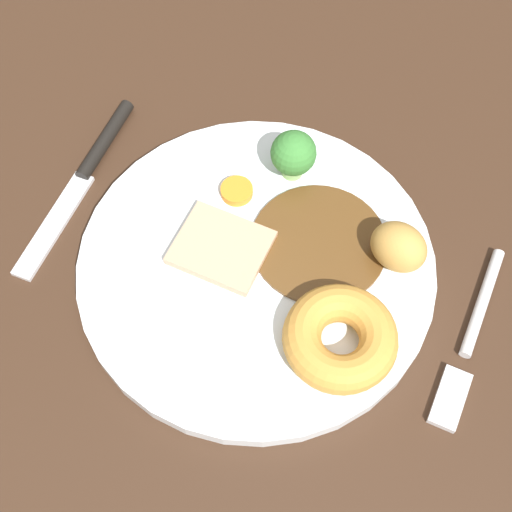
% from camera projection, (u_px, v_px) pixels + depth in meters
% --- Properties ---
extents(dining_table, '(1.20, 0.84, 0.04)m').
position_uv_depth(dining_table, '(223.00, 269.00, 0.57)').
color(dining_table, '#382316').
rests_on(dining_table, ground).
extents(dinner_plate, '(0.28, 0.28, 0.01)m').
position_uv_depth(dinner_plate, '(256.00, 266.00, 0.54)').
color(dinner_plate, white).
rests_on(dinner_plate, dining_table).
extents(gravy_pool, '(0.11, 0.11, 0.00)m').
position_uv_depth(gravy_pool, '(319.00, 243.00, 0.54)').
color(gravy_pool, '#563819').
rests_on(gravy_pool, dinner_plate).
extents(meat_slice_main, '(0.07, 0.06, 0.01)m').
position_uv_depth(meat_slice_main, '(216.00, 247.00, 0.54)').
color(meat_slice_main, tan).
rests_on(meat_slice_main, dinner_plate).
extents(yorkshire_pudding, '(0.08, 0.08, 0.03)m').
position_uv_depth(yorkshire_pudding, '(340.00, 338.00, 0.49)').
color(yorkshire_pudding, '#C68938').
rests_on(yorkshire_pudding, dinner_plate).
extents(roast_potato_left, '(0.05, 0.05, 0.04)m').
position_uv_depth(roast_potato_left, '(399.00, 247.00, 0.52)').
color(roast_potato_left, '#BC8C42').
rests_on(roast_potato_left, dinner_plate).
extents(carrot_coin_front, '(0.03, 0.03, 0.01)m').
position_uv_depth(carrot_coin_front, '(237.00, 191.00, 0.57)').
color(carrot_coin_front, orange).
rests_on(carrot_coin_front, dinner_plate).
extents(broccoli_floret, '(0.04, 0.04, 0.04)m').
position_uv_depth(broccoli_floret, '(293.00, 154.00, 0.56)').
color(broccoli_floret, '#8CB766').
rests_on(broccoli_floret, dinner_plate).
extents(fork, '(0.03, 0.15, 0.01)m').
position_uv_depth(fork, '(470.00, 340.00, 0.52)').
color(fork, silver).
rests_on(fork, dining_table).
extents(knife, '(0.02, 0.19, 0.01)m').
position_uv_depth(knife, '(87.00, 170.00, 0.59)').
color(knife, black).
rests_on(knife, dining_table).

